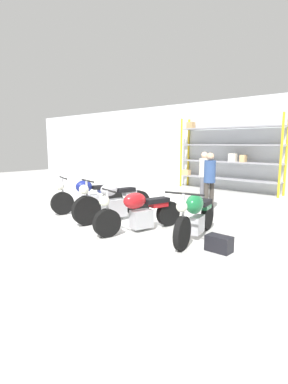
% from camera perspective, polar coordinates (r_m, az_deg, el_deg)
% --- Properties ---
extents(ground_plane, '(30.00, 30.00, 0.00)m').
position_cam_1_polar(ground_plane, '(7.12, -2.20, -5.95)').
color(ground_plane, silver).
extents(back_wall, '(30.00, 0.08, 3.60)m').
position_cam_1_polar(back_wall, '(12.29, 19.66, 8.42)').
color(back_wall, silver).
rests_on(back_wall, ground_plane).
extents(shelving_rack, '(4.22, 0.63, 2.90)m').
position_cam_1_polar(shelving_rack, '(12.31, 15.41, 7.13)').
color(shelving_rack, gold).
rests_on(shelving_rack, ground_plane).
extents(motorcycle_blue, '(0.86, 2.00, 0.99)m').
position_cam_1_polar(motorcycle_blue, '(8.36, -10.76, -0.62)').
color(motorcycle_blue, black).
rests_on(motorcycle_blue, ground_plane).
extents(motorcycle_silver, '(0.73, 2.10, 1.05)m').
position_cam_1_polar(motorcycle_silver, '(7.30, -5.92, -2.11)').
color(motorcycle_silver, black).
rests_on(motorcycle_silver, ground_plane).
extents(motorcycle_red, '(0.80, 2.09, 0.96)m').
position_cam_1_polar(motorcycle_red, '(6.40, -0.94, -3.81)').
color(motorcycle_red, black).
rests_on(motorcycle_red, ground_plane).
extents(motorcycle_green, '(0.82, 2.03, 1.02)m').
position_cam_1_polar(motorcycle_green, '(5.95, 9.87, -4.35)').
color(motorcycle_green, black).
rests_on(motorcycle_green, ground_plane).
extents(person_browsing, '(0.32, 0.32, 1.60)m').
position_cam_1_polar(person_browsing, '(10.06, 11.34, 3.76)').
color(person_browsing, '#595960').
rests_on(person_browsing, ground_plane).
extents(person_near_rack, '(0.42, 0.42, 1.61)m').
position_cam_1_polar(person_near_rack, '(8.55, 12.38, 2.86)').
color(person_near_rack, '#38332D').
rests_on(person_near_rack, ground_plane).
extents(toolbox, '(0.44, 0.26, 0.28)m').
position_cam_1_polar(toolbox, '(5.45, 14.09, -9.52)').
color(toolbox, black).
rests_on(toolbox, ground_plane).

